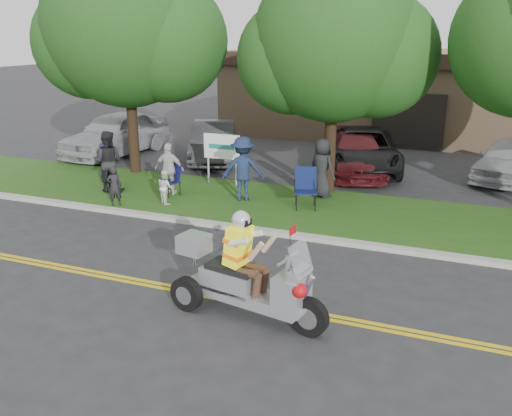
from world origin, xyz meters
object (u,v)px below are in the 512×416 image
(lawn_chair_a, at_px, (173,177))
(parked_car_far_left, at_px, (116,134))
(parked_car_left, at_px, (214,142))
(parked_car_far_right, at_px, (509,160))
(spectator_adult_right, at_px, (169,169))
(lawn_chair_b, at_px, (306,185))
(parked_car_right, at_px, (357,154))
(parked_car_mid, at_px, (362,150))
(spectator_adult_mid, at_px, (108,161))
(trike_scooter, at_px, (244,280))
(spectator_adult_left, at_px, (106,166))

(lawn_chair_a, bearing_deg, parked_car_far_left, 168.95)
(lawn_chair_a, bearing_deg, parked_car_left, 131.43)
(parked_car_far_left, relative_size, parked_car_far_right, 1.25)
(spectator_adult_right, xyz_separation_m, parked_car_left, (-0.93, 5.03, -0.14))
(parked_car_left, xyz_separation_m, parked_car_far_right, (10.68, 0.99, -0.04))
(lawn_chair_b, xyz_separation_m, spectator_adult_right, (-4.23, -0.26, 0.15))
(parked_car_left, height_order, parked_car_right, parked_car_left)
(spectator_adult_right, xyz_separation_m, parked_car_mid, (4.80, 5.64, -0.15))
(spectator_adult_mid, xyz_separation_m, parked_car_left, (1.02, 5.41, -0.29))
(trike_scooter, distance_m, parked_car_far_left, 14.42)
(spectator_adult_mid, distance_m, parked_car_mid, 9.05)
(parked_car_far_right, bearing_deg, spectator_adult_right, -131.54)
(spectator_adult_right, xyz_separation_m, parked_car_far_left, (-5.10, 4.49, -0.00))
(parked_car_far_left, bearing_deg, spectator_adult_mid, -52.15)
(spectator_adult_mid, bearing_deg, lawn_chair_a, 170.59)
(spectator_adult_right, bearing_deg, parked_car_right, -139.03)
(parked_car_far_right, bearing_deg, parked_car_mid, -158.83)
(spectator_adult_mid, height_order, parked_car_left, spectator_adult_mid)
(parked_car_left, bearing_deg, trike_scooter, -83.57)
(spectator_adult_mid, bearing_deg, parked_car_far_left, -76.75)
(trike_scooter, bearing_deg, spectator_adult_mid, 152.18)
(spectator_adult_right, bearing_deg, parked_car_far_left, -47.86)
(parked_car_left, distance_m, parked_car_mid, 5.76)
(parked_car_right, bearing_deg, parked_car_far_left, 168.00)
(lawn_chair_a, height_order, parked_car_right, parked_car_right)
(lawn_chair_b, distance_m, parked_car_mid, 5.40)
(trike_scooter, distance_m, parked_car_right, 11.03)
(spectator_adult_left, bearing_deg, spectator_adult_right, -157.34)
(parked_car_far_right, bearing_deg, parked_car_right, -153.24)
(parked_car_far_left, distance_m, parked_car_far_right, 14.93)
(parked_car_right, bearing_deg, parked_car_far_right, -5.76)
(spectator_adult_left, distance_m, parked_car_left, 5.47)
(trike_scooter, xyz_separation_m, parked_car_right, (-0.20, 11.03, 0.00))
(lawn_chair_a, bearing_deg, trike_scooter, -21.29)
(parked_car_mid, distance_m, parked_car_far_right, 4.96)
(lawn_chair_a, height_order, parked_car_left, parked_car_left)
(spectator_adult_left, relative_size, parked_car_left, 0.33)
(spectator_adult_left, bearing_deg, trike_scooter, 155.22)
(trike_scooter, xyz_separation_m, lawn_chair_b, (-0.67, 6.17, 0.06))
(spectator_adult_left, relative_size, parked_car_right, 0.32)
(parked_car_mid, bearing_deg, spectator_adult_right, -145.43)
(lawn_chair_a, distance_m, spectator_adult_left, 2.23)
(lawn_chair_a, xyz_separation_m, parked_car_mid, (4.68, 5.64, 0.10))
(parked_car_left, xyz_separation_m, parked_car_mid, (5.73, 0.61, -0.01))
(trike_scooter, xyz_separation_m, lawn_chair_a, (-4.78, 5.90, -0.04))
(parked_car_left, distance_m, parked_car_far_right, 10.72)
(parked_car_right, bearing_deg, trike_scooter, -104.71)
(lawn_chair_a, height_order, spectator_adult_left, spectator_adult_left)
(parked_car_left, xyz_separation_m, parked_car_right, (5.63, 0.10, -0.07))
(spectator_adult_mid, distance_m, parked_car_right, 8.64)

